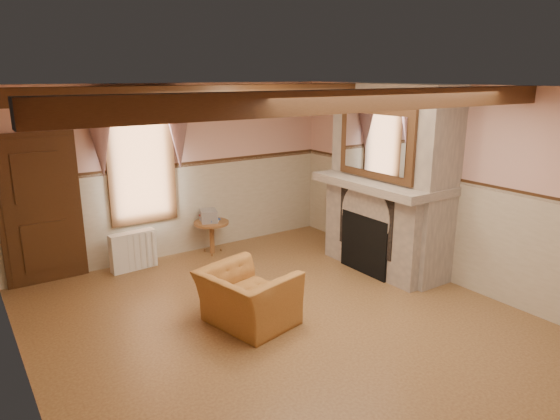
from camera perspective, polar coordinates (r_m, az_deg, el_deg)
floor at (r=6.26m, az=0.10°, el=-12.64°), size 5.50×6.00×0.01m
ceiling at (r=5.53m, az=0.12°, el=13.92°), size 5.50×6.00×0.01m
wall_back at (r=8.33m, az=-11.65°, el=4.36°), size 5.50×0.02×2.80m
wall_front at (r=3.81m, az=26.92°, el=-10.14°), size 5.50×0.02×2.80m
wall_left at (r=4.83m, az=-28.05°, el=-5.06°), size 0.02×6.00×2.80m
wall_right at (r=7.59m, az=17.53°, el=2.93°), size 0.02×6.00×2.80m
wainscot at (r=5.95m, az=0.11°, el=-6.24°), size 5.50×6.00×1.50m
chair_rail at (r=5.71m, az=0.11°, el=0.78°), size 5.50×6.00×0.08m
firebox at (r=7.69m, az=9.96°, el=-3.80°), size 0.20×0.95×0.90m
armchair at (r=6.08m, az=-3.74°, el=-9.95°), size 1.12×1.22×0.68m
side_table at (r=8.49m, az=-7.78°, el=-3.11°), size 0.63×0.63×0.55m
book_stack at (r=8.39m, az=-8.16°, el=-0.66°), size 0.34×0.38×0.20m
radiator at (r=8.04m, az=-16.44°, el=-4.49°), size 0.71×0.22×0.60m
bowl at (r=7.56m, az=11.92°, el=3.75°), size 0.36×0.36×0.09m
mantel_clock at (r=8.15m, az=7.62°, el=5.17°), size 0.14×0.24×0.20m
oil_lamp at (r=7.94m, az=9.00°, el=5.14°), size 0.11×0.11×0.28m
candle_red at (r=7.33m, az=13.79°, el=3.57°), size 0.06×0.06×0.16m
jar_yellow at (r=7.47m, az=12.60°, el=3.71°), size 0.06×0.06×0.12m
fireplace at (r=7.73m, az=12.56°, el=3.48°), size 0.85×2.00×2.80m
mantel at (r=7.61m, az=11.61°, el=3.05°), size 1.05×2.05×0.12m
overmantel_mirror at (r=7.38m, az=10.84°, el=7.52°), size 0.06×1.44×1.04m
door at (r=7.81m, az=-25.65°, el=-0.21°), size 1.10×0.10×2.10m
window at (r=8.05m, az=-15.61°, el=5.55°), size 1.06×0.08×2.02m
window_drapes at (r=7.89m, az=-15.71°, el=9.76°), size 1.30×0.14×1.40m
ceiling_beam_front at (r=4.60m, az=8.79°, el=12.24°), size 5.50×0.18×0.20m
ceiling_beam_back at (r=6.56m, az=-5.97°, el=13.18°), size 5.50×0.18×0.20m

